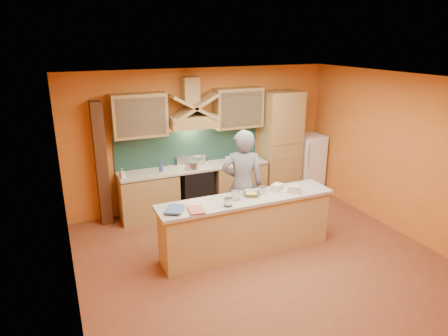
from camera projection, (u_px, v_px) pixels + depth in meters
name	position (u px, v px, depth m)	size (l,w,h in m)	color
floor	(260.00, 258.00, 6.38)	(5.50, 5.00, 0.01)	brown
ceiling	(266.00, 80.00, 5.50)	(5.50, 5.00, 0.01)	white
wall_back	(203.00, 138.00, 8.11)	(5.50, 0.02, 2.80)	orange
wall_front	(391.00, 256.00, 3.76)	(5.50, 0.02, 2.80)	orange
wall_left	(66.00, 205.00, 4.89)	(0.02, 5.00, 2.80)	orange
wall_right	(400.00, 155.00, 6.99)	(0.02, 5.00, 2.80)	orange
base_cabinet_left	(149.00, 197.00, 7.68)	(1.10, 0.60, 0.86)	#AA874D
base_cabinet_right	(238.00, 183.00, 8.40)	(1.10, 0.60, 0.86)	#AA874D
counter_top	(195.00, 168.00, 7.89)	(3.00, 0.62, 0.04)	#B6AC9A
stove	(195.00, 189.00, 8.04)	(0.60, 0.58, 0.90)	black
backsplash	(189.00, 147.00, 8.03)	(3.00, 0.03, 0.70)	#19372F
range_hood	(193.00, 121.00, 7.65)	(0.92, 0.50, 0.24)	#AA874D
hood_chimney	(190.00, 90.00, 7.56)	(0.30, 0.30, 0.50)	#AA874D
upper_cabinet_left	(139.00, 115.00, 7.28)	(1.00, 0.35, 0.80)	#AA874D
upper_cabinet_right	(238.00, 108.00, 8.04)	(1.00, 0.35, 0.80)	#AA874D
pantry_column	(280.00, 145.00, 8.56)	(0.80, 0.60, 2.30)	#AA874D
fridge	(308.00, 163.00, 9.00)	(0.58, 0.60, 1.30)	white
trim_column_left	(101.00, 164.00, 7.28)	(0.20, 0.30, 2.30)	#472816
island_body	(246.00, 226.00, 6.46)	(2.80, 0.55, 0.88)	tan
island_top	(247.00, 199.00, 6.31)	(2.90, 0.62, 0.05)	#B6AC9A
person	(243.00, 185.00, 6.77)	(0.71, 0.46, 1.93)	slate
pot_large	(192.00, 166.00, 7.73)	(0.26, 0.26, 0.16)	#B3B4BA
pot_small	(199.00, 162.00, 8.01)	(0.20, 0.20, 0.14)	silver
soap_bottle_a	(122.00, 173.00, 7.22)	(0.08, 0.08, 0.18)	beige
soap_bottle_b	(161.00, 166.00, 7.59)	(0.08, 0.08, 0.21)	#2E4A80
bowl_back	(231.00, 159.00, 8.29)	(0.20, 0.20, 0.06)	white
dish_rack	(233.00, 160.00, 8.17)	(0.27, 0.21, 0.10)	white
book_lower	(188.00, 211.00, 5.78)	(0.22, 0.30, 0.03)	#BD5C43
book_upper	(166.00, 209.00, 5.81)	(0.25, 0.34, 0.03)	#3E5D89
jar_large	(236.00, 195.00, 6.22)	(0.14, 0.14, 0.14)	silver
jar_small	(228.00, 202.00, 5.97)	(0.13, 0.13, 0.13)	white
kitchen_scale	(262.00, 191.00, 6.45)	(0.12, 0.12, 0.10)	silver
mixing_bowl	(251.00, 194.00, 6.38)	(0.27, 0.27, 0.07)	white
cloth	(283.00, 190.00, 6.59)	(0.22, 0.17, 0.01)	beige
grocery_bag_a	(277.00, 187.00, 6.57)	(0.18, 0.14, 0.12)	beige
grocery_bag_b	(294.00, 189.00, 6.49)	(0.19, 0.15, 0.12)	beige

